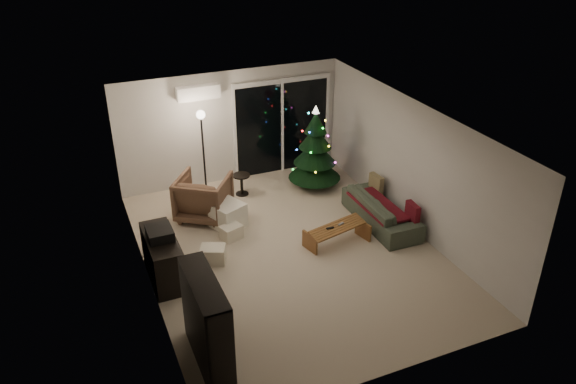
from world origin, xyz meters
The scene contains 18 objects.
room centered at (0.46, 1.49, 1.02)m, with size 6.50×7.51×2.60m.
bookshelf centered at (-2.25, -2.05, 0.68)m, with size 0.34×1.36×1.36m, color black, non-canonical shape.
media_cabinet centered at (-2.25, 0.09, 0.40)m, with size 0.48×1.28×0.80m, color black.
stereo centered at (-2.25, 0.09, 0.88)m, with size 0.40×0.48×0.17m, color black.
armchair centered at (-1.07, 1.80, 0.45)m, with size 0.96×0.99×0.90m, color brown.
ottoman centered at (-0.75, 1.26, 0.25)m, with size 0.55×0.55×0.49m, color #F2EACA.
cardboard_box_a centered at (-1.36, 0.22, 0.15)m, with size 0.43×0.33×0.30m, color #F5EBC9.
cardboard_box_b centered at (-0.83, 0.83, 0.13)m, with size 0.38×0.29×0.27m, color #F5EBC9.
side_table centered at (-0.07, 2.43, 0.23)m, with size 0.37×0.37×0.46m, color black.
floor_lamp centered at (-0.82, 2.55, 0.96)m, with size 0.31×0.31×1.91m, color black.
sofa centered at (2.05, 0.21, 0.28)m, with size 1.95×0.76×0.57m, color #4D5A46.
sofa_throw centered at (1.95, 0.21, 0.41)m, with size 0.61×1.40×0.05m, color #540715.
cushion_a centered at (2.30, 0.86, 0.51)m, with size 0.11×0.37×0.37m, color #998B5A.
cushion_b centered at (2.30, -0.44, 0.51)m, with size 0.11×0.37×0.37m, color #540715.
coffee_table centered at (0.90, -0.12, 0.18)m, with size 1.16×0.41×0.37m, color brown, non-canonical shape.
remote_a centered at (0.75, -0.12, 0.38)m, with size 0.15×0.04×0.02m, color black.
remote_b centered at (1.00, -0.07, 0.38)m, with size 0.14×0.04×0.02m, color slate.
christmas_tree centered at (1.54, 2.19, 0.93)m, with size 1.15×1.15×1.86m, color black.
Camera 1 is at (-3.36, -7.82, 5.72)m, focal length 35.00 mm.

